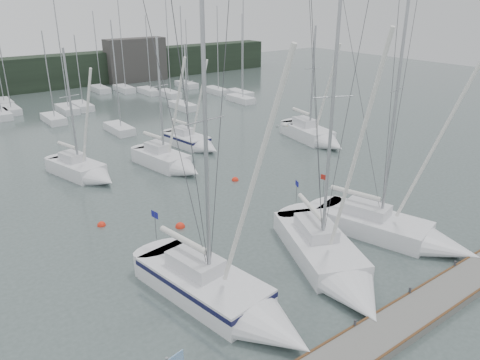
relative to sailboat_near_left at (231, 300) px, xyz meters
name	(u,v)px	position (x,y,z in m)	size (l,w,h in m)	color
ground	(319,276)	(5.46, -0.42, -0.62)	(160.00, 160.00, 0.00)	#495955
dock	(401,323)	(5.46, -5.42, -0.42)	(24.00, 2.00, 0.40)	slate
far_treeline	(19,75)	(5.46, 61.58, 1.88)	(90.00, 4.00, 5.00)	black
far_building_right	(136,60)	(23.46, 59.58, 2.88)	(10.00, 3.00, 7.00)	#3F3D3A
mast_forest	(64,108)	(6.41, 44.55, -0.14)	(55.60, 27.80, 14.73)	white
sailboat_near_left	(231,300)	(0.00, 0.00, 0.00)	(4.51, 10.60, 15.08)	white
sailboat_near_center	(335,267)	(6.13, -0.87, -0.09)	(6.84, 10.65, 15.58)	white
sailboat_near_right	(405,234)	(12.19, -0.91, -0.08)	(5.36, 9.99, 15.18)	white
sailboat_mid_b	(87,172)	(0.64, 20.63, -0.07)	(4.10, 7.47, 10.91)	white
sailboat_mid_c	(172,163)	(7.14, 18.43, -0.03)	(3.59, 7.64, 11.50)	white
sailboat_mid_d	(194,143)	(11.78, 22.31, -0.08)	(3.24, 7.09, 10.41)	white
sailboat_mid_e	(317,137)	(22.39, 16.46, -0.02)	(3.97, 8.90, 11.91)	white
buoy_a	(180,227)	(2.39, 8.83, -0.62)	(0.62, 0.62, 0.62)	red
buoy_b	(235,180)	(9.94, 13.19, -0.62)	(0.55, 0.55, 0.55)	red
buoy_c	(102,225)	(-1.55, 12.05, -0.62)	(0.55, 0.55, 0.55)	red
seagull	(284,125)	(4.73, 1.92, 7.20)	(0.94, 0.42, 0.19)	silver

